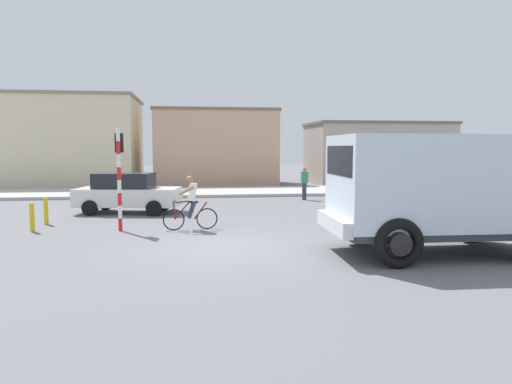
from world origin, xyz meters
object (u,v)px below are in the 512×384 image
at_px(pedestrian_near_kerb, 304,183).
at_px(bollard_near, 32,217).
at_px(truck_foreground, 442,186).
at_px(traffic_light_pole, 119,165).
at_px(car_red_near, 127,193).
at_px(bollard_far, 46,211).
at_px(cyclist, 191,203).

relative_size(pedestrian_near_kerb, bollard_near, 1.80).
relative_size(truck_foreground, bollard_near, 6.11).
relative_size(truck_foreground, traffic_light_pole, 1.72).
xyz_separation_m(traffic_light_pole, car_red_near, (-0.33, 4.10, -1.25)).
bearing_deg(pedestrian_near_kerb, bollard_far, -149.48).
xyz_separation_m(car_red_near, bollard_near, (-2.35, -3.95, -0.37)).
distance_m(cyclist, pedestrian_near_kerb, 9.65).
bearing_deg(car_red_near, bollard_far, -132.67).
xyz_separation_m(traffic_light_pole, pedestrian_near_kerb, (7.77, 7.71, -1.22)).
height_order(truck_foreground, car_red_near, truck_foreground).
relative_size(cyclist, bollard_far, 1.92).
height_order(car_red_near, bollard_near, car_red_near).
height_order(pedestrian_near_kerb, bollard_near, pedestrian_near_kerb).
distance_m(truck_foreground, traffic_light_pole, 9.36).
distance_m(truck_foreground, pedestrian_near_kerb, 12.13).
bearing_deg(car_red_near, bollard_near, -120.77).
bearing_deg(bollard_near, traffic_light_pole, -3.18).
xyz_separation_m(bollard_near, bollard_far, (0.00, 1.40, 0.00)).
bearing_deg(cyclist, bollard_far, 160.73).
bearing_deg(car_red_near, traffic_light_pole, -85.35).
xyz_separation_m(truck_foreground, bollard_far, (-10.95, 5.93, -1.22)).
distance_m(cyclist, traffic_light_pole, 2.50).
xyz_separation_m(traffic_light_pole, bollard_near, (-2.69, 0.15, -1.62)).
xyz_separation_m(truck_foreground, pedestrian_near_kerb, (-0.50, 12.09, -0.82)).
relative_size(car_red_near, pedestrian_near_kerb, 2.61).
bearing_deg(bollard_far, car_red_near, 47.33).
height_order(truck_foreground, cyclist, truck_foreground).
distance_m(cyclist, bollard_far, 5.18).
distance_m(traffic_light_pole, bollard_near, 3.14).
relative_size(traffic_light_pole, car_red_near, 0.76).
bearing_deg(car_red_near, cyclist, -59.35).
relative_size(traffic_light_pole, bollard_far, 3.56).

